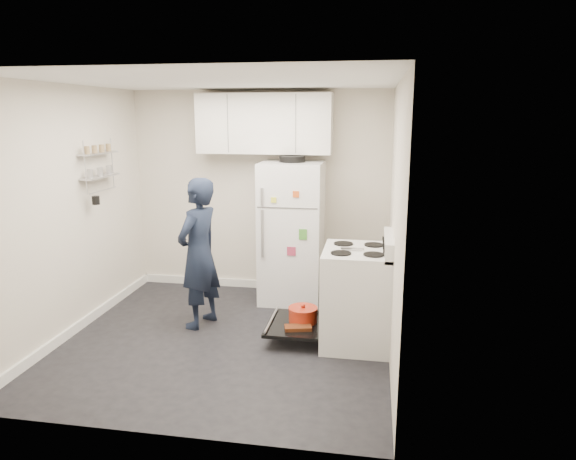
% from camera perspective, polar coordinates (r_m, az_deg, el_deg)
% --- Properties ---
extents(room, '(3.21, 3.21, 2.51)m').
position_cam_1_polar(room, '(4.96, -7.39, 1.00)').
color(room, black).
rests_on(room, ground).
extents(electric_range, '(0.66, 0.76, 1.10)m').
position_cam_1_polar(electric_range, '(5.08, 7.49, -7.42)').
color(electric_range, silver).
rests_on(electric_range, ground).
extents(open_oven_door, '(0.55, 0.71, 0.23)m').
position_cam_1_polar(open_oven_door, '(5.24, 1.22, -9.91)').
color(open_oven_door, black).
rests_on(open_oven_door, ground).
extents(refrigerator, '(0.72, 0.74, 1.74)m').
position_cam_1_polar(refrigerator, '(6.10, 0.45, -0.21)').
color(refrigerator, white).
rests_on(refrigerator, ground).
extents(upper_cabinets, '(1.60, 0.33, 0.70)m').
position_cam_1_polar(upper_cabinets, '(6.19, -2.64, 11.73)').
color(upper_cabinets, silver).
rests_on(upper_cabinets, room).
extents(wall_shelf_rack, '(0.14, 0.60, 0.61)m').
position_cam_1_polar(wall_shelf_rack, '(5.90, -20.26, 6.79)').
color(wall_shelf_rack, '#B2B2B7').
rests_on(wall_shelf_rack, room).
extents(person, '(0.54, 0.67, 1.58)m').
position_cam_1_polar(person, '(5.43, -9.88, -2.57)').
color(person, black).
rests_on(person, ground).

